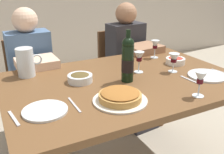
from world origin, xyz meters
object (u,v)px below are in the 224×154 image
(water_pitcher, at_px, (26,64))
(salad_bowl, at_px, (175,60))
(baked_tart, at_px, (120,97))
(wine_glass_left_diner, at_px, (155,45))
(dining_table, at_px, (124,92))
(diner_right, at_px, (132,62))
(olive_bowl, at_px, (80,78))
(wine_bottle, at_px, (128,60))
(wine_glass_right_diner, at_px, (174,59))
(wine_glass_centre, at_px, (139,58))
(chair_left, at_px, (30,81))
(wine_glass_spare, at_px, (200,79))
(diner_left, at_px, (34,78))
(chair_right, at_px, (119,67))
(dinner_plate_right_setting, at_px, (207,76))
(dinner_plate_left_setting, at_px, (45,111))

(water_pitcher, bearing_deg, salad_bowl, -13.48)
(baked_tart, distance_m, wine_glass_left_diner, 0.85)
(dining_table, relative_size, diner_right, 1.29)
(olive_bowl, xyz_separation_m, wine_glass_left_diner, (0.72, 0.21, 0.07))
(wine_bottle, xyz_separation_m, wine_glass_right_diner, (0.37, 0.00, -0.05))
(wine_glass_centre, bearing_deg, chair_left, 125.89)
(wine_glass_right_diner, distance_m, wine_glass_spare, 0.39)
(dining_table, relative_size, diner_left, 1.29)
(chair_left, height_order, chair_right, same)
(wine_glass_spare, bearing_deg, baked_tart, 161.21)
(wine_glass_right_diner, height_order, wine_glass_spare, wine_glass_spare)
(baked_tart, height_order, diner_right, diner_right)
(wine_glass_right_diner, distance_m, dinner_plate_right_setting, 0.24)
(wine_glass_spare, bearing_deg, wine_bottle, 122.57)
(water_pitcher, height_order, wine_glass_spare, water_pitcher)
(wine_glass_right_diner, height_order, dinner_plate_right_setting, wine_glass_right_diner)
(diner_left, bearing_deg, wine_glass_right_diner, 138.76)
(dining_table, distance_m, wine_glass_right_diner, 0.42)
(wine_glass_centre, distance_m, wine_glass_spare, 0.48)
(diner_right, bearing_deg, wine_glass_spare, 73.16)
(water_pitcher, bearing_deg, wine_glass_centre, -21.69)
(wine_bottle, bearing_deg, salad_bowl, 14.54)
(wine_bottle, height_order, dinner_plate_left_setting, wine_bottle)
(water_pitcher, relative_size, baked_tart, 0.65)
(olive_bowl, distance_m, dinner_plate_left_setting, 0.40)
(wine_glass_left_diner, relative_size, dinner_plate_left_setting, 0.65)
(olive_bowl, relative_size, diner_left, 0.13)
(water_pitcher, height_order, olive_bowl, water_pitcher)
(dining_table, xyz_separation_m, wine_glass_centre, (0.16, 0.07, 0.20))
(baked_tart, xyz_separation_m, dinner_plate_right_setting, (0.69, 0.06, -0.02))
(baked_tart, distance_m, olive_bowl, 0.36)
(dining_table, bearing_deg, chair_left, 116.40)
(salad_bowl, relative_size, olive_bowl, 0.92)
(chair_right, bearing_deg, wine_bottle, 59.29)
(dinner_plate_right_setting, bearing_deg, wine_glass_right_diner, 129.19)
(baked_tart, distance_m, wine_glass_spare, 0.45)
(salad_bowl, bearing_deg, wine_glass_centre, -175.43)
(wine_glass_centre, height_order, dinner_plate_right_setting, wine_glass_centre)
(olive_bowl, relative_size, chair_left, 0.18)
(wine_bottle, bearing_deg, chair_left, 115.92)
(dinner_plate_left_setting, bearing_deg, wine_glass_right_diner, 9.92)
(dinner_plate_left_setting, bearing_deg, chair_right, 47.18)
(wine_glass_left_diner, relative_size, chair_right, 0.17)
(wine_glass_centre, bearing_deg, diner_left, 135.09)
(wine_bottle, height_order, water_pitcher, wine_bottle)
(dining_table, bearing_deg, salad_bowl, 10.93)
(dinner_plate_right_setting, distance_m, chair_left, 1.50)
(wine_bottle, relative_size, diner_left, 0.28)
(salad_bowl, distance_m, diner_right, 0.58)
(wine_bottle, bearing_deg, diner_right, 56.19)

